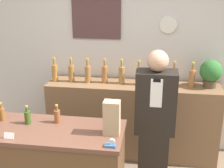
{
  "coord_description": "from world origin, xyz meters",
  "views": [
    {
      "loc": [
        0.47,
        -1.97,
        2.31
      ],
      "look_at": [
        0.03,
        1.1,
        1.2
      ],
      "focal_mm": 50.0,
      "sensor_mm": 36.0,
      "label": 1
    }
  ],
  "objects": [
    {
      "name": "shelf_bottle_6",
      "position": [
        0.49,
        1.73,
        1.11
      ],
      "size": [
        0.08,
        0.08,
        0.31
      ],
      "color": "#A3653F",
      "rests_on": "back_shelf"
    },
    {
      "name": "price_card_right",
      "position": [
        -0.76,
        0.27,
        0.98
      ],
      "size": [
        0.09,
        0.02,
        0.06
      ],
      "color": "white",
      "rests_on": "display_counter"
    },
    {
      "name": "counter_bottle_1",
      "position": [
        -0.71,
        0.57,
        1.02
      ],
      "size": [
        0.06,
        0.06,
        0.19
      ],
      "color": "#38521B",
      "rests_on": "display_counter"
    },
    {
      "name": "potted_plant",
      "position": [
        1.14,
        1.74,
        1.18
      ],
      "size": [
        0.27,
        0.27,
        0.34
      ],
      "color": "#4C3D2D",
      "rests_on": "back_shelf"
    },
    {
      "name": "shelf_bottle_4",
      "position": [
        0.06,
        1.73,
        1.11
      ],
      "size": [
        0.08,
        0.08,
        0.31
      ],
      "color": "#9D713C",
      "rests_on": "back_shelf"
    },
    {
      "name": "counter_bottle_2",
      "position": [
        -0.43,
        0.63,
        1.02
      ],
      "size": [
        0.06,
        0.06,
        0.19
      ],
      "color": "brown",
      "rests_on": "display_counter"
    },
    {
      "name": "shelf_bottle_1",
      "position": [
        -0.58,
        1.7,
        1.11
      ],
      "size": [
        0.08,
        0.08,
        0.31
      ],
      "color": "olive",
      "rests_on": "back_shelf"
    },
    {
      "name": "counter_bottle_0",
      "position": [
        -0.98,
        0.6,
        1.02
      ],
      "size": [
        0.06,
        0.06,
        0.19
      ],
      "color": "brown",
      "rests_on": "display_counter"
    },
    {
      "name": "back_wall",
      "position": [
        -0.0,
        2.0,
        1.35
      ],
      "size": [
        5.2,
        0.09,
        2.7
      ],
      "color": "silver",
      "rests_on": "ground_plane"
    },
    {
      "name": "tape_dispenser",
      "position": [
        0.14,
        0.27,
        0.97
      ],
      "size": [
        0.09,
        0.06,
        0.07
      ],
      "color": "#2D66A8",
      "rests_on": "display_counter"
    },
    {
      "name": "shelf_bottle_7",
      "position": [
        0.7,
        1.72,
        1.11
      ],
      "size": [
        0.08,
        0.08,
        0.31
      ],
      "color": "#A06435",
      "rests_on": "back_shelf"
    },
    {
      "name": "shelf_bottle_3",
      "position": [
        -0.16,
        1.73,
        1.11
      ],
      "size": [
        0.08,
        0.08,
        0.31
      ],
      "color": "#A36837",
      "rests_on": "back_shelf"
    },
    {
      "name": "paper_bag",
      "position": [
        0.11,
        0.48,
        1.11
      ],
      "size": [
        0.15,
        0.11,
        0.31
      ],
      "color": "tan",
      "rests_on": "display_counter"
    },
    {
      "name": "back_shelf",
      "position": [
        0.21,
        1.71,
        0.5
      ],
      "size": [
        2.17,
        0.46,
        0.99
      ],
      "color": "brown",
      "rests_on": "ground_plane"
    },
    {
      "name": "shelf_bottle_5",
      "position": [
        0.27,
        1.71,
        1.11
      ],
      "size": [
        0.08,
        0.08,
        0.31
      ],
      "color": "olive",
      "rests_on": "back_shelf"
    },
    {
      "name": "shelf_bottle_0",
      "position": [
        -0.8,
        1.69,
        1.11
      ],
      "size": [
        0.08,
        0.08,
        0.31
      ],
      "color": "#A36F32",
      "rests_on": "back_shelf"
    },
    {
      "name": "shelf_bottle_2",
      "position": [
        -0.37,
        1.7,
        1.11
      ],
      "size": [
        0.08,
        0.08,
        0.31
      ],
      "color": "#9B6C3B",
      "rests_on": "back_shelf"
    },
    {
      "name": "shopkeeper",
      "position": [
        0.49,
        0.97,
        0.81
      ],
      "size": [
        0.41,
        0.26,
        1.62
      ],
      "color": "black",
      "rests_on": "ground_plane"
    },
    {
      "name": "shelf_bottle_8",
      "position": [
        0.92,
        1.72,
        1.11
      ],
      "size": [
        0.08,
        0.08,
        0.31
      ],
      "color": "#A16838",
      "rests_on": "back_shelf"
    }
  ]
}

